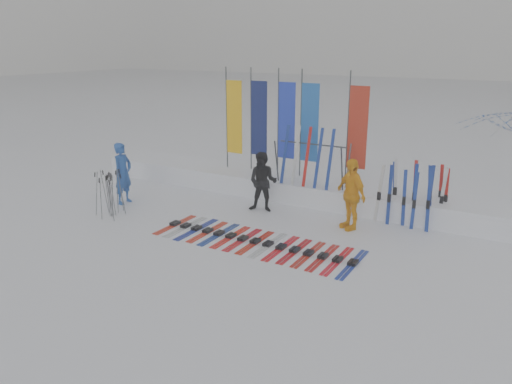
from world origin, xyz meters
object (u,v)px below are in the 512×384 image
Objects in this scene: person_blue at (123,173)px; ski_rack at (312,158)px; person_black at (263,182)px; person_yellow at (351,194)px; ski_row at (255,241)px.

ski_rack is (4.78, 2.60, 0.49)m from person_blue.
ski_rack reaches higher than person_black.
person_yellow is 0.36× the size of ski_row.
person_yellow is at bearing -16.26° from person_black.
person_black reaches higher than ski_row.
person_yellow is 2.15m from ski_rack.
ski_row is at bearing -79.32° from person_black.
ski_row is at bearing -93.12° from person_yellow.
person_yellow reaches higher than person_black.
person_blue is 0.36× the size of ski_row.
person_black is at bearing 115.01° from ski_row.
ski_row is 2.43× the size of ski_rack.
person_blue is 4.98m from ski_row.
person_blue is 1.07× the size of person_black.
person_black is 1.61m from ski_rack.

